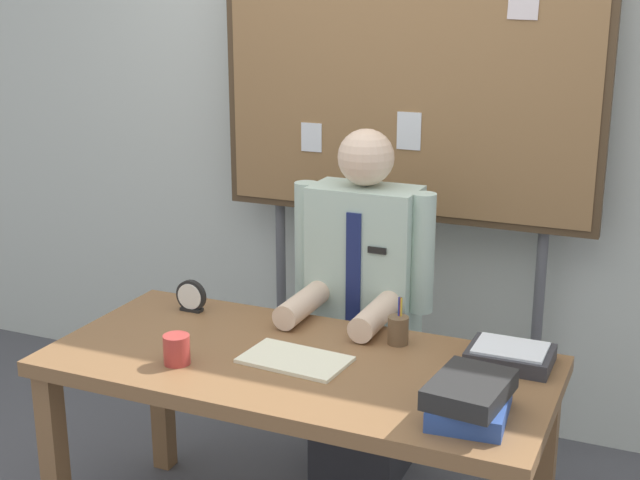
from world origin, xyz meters
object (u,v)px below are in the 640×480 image
object	(u,v)px
desk	(298,385)
coffee_mug	(177,349)
desk_clock	(191,297)
paper_tray	(510,355)
person	(362,322)
pen_holder	(398,330)
bulletin_board	(405,75)
open_notebook	(296,360)
book_stack	(470,398)

from	to	relation	value
desk	coffee_mug	distance (m)	0.41
desk_clock	paper_tray	world-z (taller)	desk_clock
person	pen_holder	bearing A→B (deg)	-52.93
bulletin_board	coffee_mug	bearing A→B (deg)	-105.46
pen_holder	paper_tray	xyz separation A→B (m)	(0.38, -0.01, -0.02)
open_notebook	desk_clock	distance (m)	0.61
desk	book_stack	bearing A→B (deg)	-15.52
coffee_mug	pen_holder	size ratio (longest dim) A/B	0.60
coffee_mug	book_stack	bearing A→B (deg)	1.02
desk	bulletin_board	bearing A→B (deg)	90.00
coffee_mug	paper_tray	xyz separation A→B (m)	(0.97, 0.42, -0.02)
open_notebook	desk	bearing A→B (deg)	99.88
person	pen_holder	xyz separation A→B (m)	(0.25, -0.34, 0.13)
person	pen_holder	size ratio (longest dim) A/B	8.68
person	paper_tray	bearing A→B (deg)	-28.85
bulletin_board	paper_tray	world-z (taller)	bulletin_board
bulletin_board	paper_tray	distance (m)	1.28
book_stack	paper_tray	size ratio (longest dim) A/B	1.13
person	coffee_mug	world-z (taller)	person
book_stack	desk_clock	size ratio (longest dim) A/B	2.50
desk_clock	pen_holder	distance (m)	0.80
desk_clock	paper_tray	xyz separation A→B (m)	(1.17, 0.00, -0.03)
coffee_mug	desk_clock	bearing A→B (deg)	116.24
book_stack	pen_holder	xyz separation A→B (m)	(-0.35, 0.42, -0.01)
person	open_notebook	world-z (taller)	person
bulletin_board	book_stack	distance (m)	1.53
coffee_mug	open_notebook	bearing A→B (deg)	25.79
desk	coffee_mug	bearing A→B (deg)	-151.28
open_notebook	book_stack	bearing A→B (deg)	-13.81
desk	bulletin_board	world-z (taller)	bulletin_board
person	desk_clock	xyz separation A→B (m)	(-0.54, -0.35, 0.14)
book_stack	coffee_mug	xyz separation A→B (m)	(-0.94, -0.02, -0.01)
pen_holder	book_stack	bearing A→B (deg)	-50.14
book_stack	desk	bearing A→B (deg)	164.48
desk	paper_tray	xyz separation A→B (m)	(0.63, 0.24, 0.12)
desk	book_stack	world-z (taller)	book_stack
bulletin_board	desk_clock	world-z (taller)	bulletin_board
person	paper_tray	world-z (taller)	person
open_notebook	coffee_mug	world-z (taller)	coffee_mug
desk_clock	pen_holder	bearing A→B (deg)	0.89
book_stack	desk_clock	distance (m)	1.21
open_notebook	desk_clock	world-z (taller)	desk_clock
bulletin_board	open_notebook	bearing A→B (deg)	-89.81
desk_clock	coffee_mug	xyz separation A→B (m)	(0.21, -0.42, -0.01)
desk	person	world-z (taller)	person
desk	book_stack	size ratio (longest dim) A/B	5.50
open_notebook	desk_clock	xyz separation A→B (m)	(-0.55, 0.26, 0.05)
open_notebook	pen_holder	world-z (taller)	pen_holder
book_stack	open_notebook	xyz separation A→B (m)	(-0.60, 0.15, -0.05)
bulletin_board	book_stack	world-z (taller)	bulletin_board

